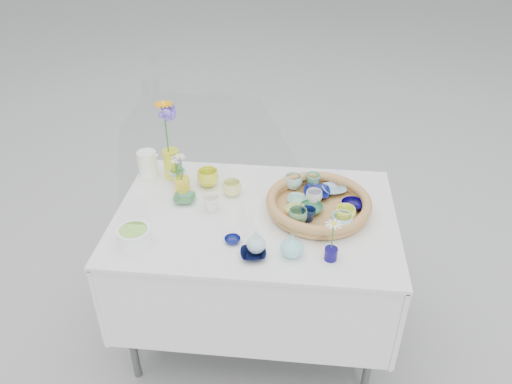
# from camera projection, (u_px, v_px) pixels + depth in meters

# --- Properties ---
(ground) EXTENTS (80.00, 80.00, 0.00)m
(ground) POSITION_uv_depth(u_px,v_px,m) (256.00, 329.00, 2.67)
(ground) COLOR #A6A6A6
(display_table) EXTENTS (1.26, 0.86, 0.77)m
(display_table) POSITION_uv_depth(u_px,v_px,m) (256.00, 329.00, 2.67)
(display_table) COLOR white
(display_table) RESTS_ON ground
(wicker_tray) EXTENTS (0.47, 0.47, 0.08)m
(wicker_tray) POSITION_uv_depth(u_px,v_px,m) (318.00, 204.00, 2.24)
(wicker_tray) COLOR olive
(wicker_tray) RESTS_ON display_table
(tray_ceramic_0) EXTENTS (0.13, 0.13, 0.03)m
(tray_ceramic_0) POSITION_uv_depth(u_px,v_px,m) (317.00, 193.00, 2.33)
(tray_ceramic_0) COLOR navy
(tray_ceramic_0) RESTS_ON wicker_tray
(tray_ceramic_1) EXTENTS (0.13, 0.13, 0.03)m
(tray_ceramic_1) POSITION_uv_depth(u_px,v_px,m) (353.00, 205.00, 2.24)
(tray_ceramic_1) COLOR #06003F
(tray_ceramic_1) RESTS_ON wicker_tray
(tray_ceramic_2) EXTENTS (0.11, 0.11, 0.07)m
(tray_ceramic_2) POSITION_uv_depth(u_px,v_px,m) (345.00, 215.00, 2.15)
(tray_ceramic_2) COLOR #F8FF50
(tray_ceramic_2) RESTS_ON wicker_tray
(tray_ceramic_3) EXTENTS (0.10, 0.10, 0.03)m
(tray_ceramic_3) POSITION_uv_depth(u_px,v_px,m) (311.00, 209.00, 2.22)
(tray_ceramic_3) COLOR #2E744A
(tray_ceramic_3) RESTS_ON wicker_tray
(tray_ceramic_4) EXTENTS (0.11, 0.11, 0.07)m
(tray_ceramic_4) POSITION_uv_depth(u_px,v_px,m) (298.00, 216.00, 2.15)
(tray_ceramic_4) COLOR #5B8D60
(tray_ceramic_4) RESTS_ON wicker_tray
(tray_ceramic_5) EXTENTS (0.11, 0.11, 0.02)m
(tray_ceramic_5) POSITION_uv_depth(u_px,v_px,m) (298.00, 200.00, 2.29)
(tray_ceramic_5) COLOR #7EBFA0
(tray_ceramic_5) RESTS_ON wicker_tray
(tray_ceramic_6) EXTENTS (0.09, 0.09, 0.07)m
(tray_ceramic_6) POSITION_uv_depth(u_px,v_px,m) (293.00, 182.00, 2.38)
(tray_ceramic_6) COLOR #9EC9C2
(tray_ceramic_6) RESTS_ON wicker_tray
(tray_ceramic_7) EXTENTS (0.09, 0.09, 0.06)m
(tray_ceramic_7) POSITION_uv_depth(u_px,v_px,m) (314.00, 197.00, 2.28)
(tray_ceramic_7) COLOR silver
(tray_ceramic_7) RESTS_ON wicker_tray
(tray_ceramic_8) EXTENTS (0.14, 0.14, 0.03)m
(tray_ceramic_8) POSITION_uv_depth(u_px,v_px,m) (334.00, 190.00, 2.36)
(tray_ceramic_8) COLOR #91B0C8
(tray_ceramic_8) RESTS_ON wicker_tray
(tray_ceramic_9) EXTENTS (0.08, 0.08, 0.06)m
(tray_ceramic_9) POSITION_uv_depth(u_px,v_px,m) (308.00, 215.00, 2.16)
(tray_ceramic_9) COLOR #0A153E
(tray_ceramic_9) RESTS_ON wicker_tray
(tray_ceramic_10) EXTENTS (0.10, 0.10, 0.03)m
(tray_ceramic_10) POSITION_uv_depth(u_px,v_px,m) (295.00, 211.00, 2.21)
(tray_ceramic_10) COLOR #FFFD83
(tray_ceramic_10) RESTS_ON wicker_tray
(tray_ceramic_11) EXTENTS (0.10, 0.10, 0.07)m
(tray_ceramic_11) POSITION_uv_depth(u_px,v_px,m) (342.00, 222.00, 2.10)
(tray_ceramic_11) COLOR #ADDBD3
(tray_ceramic_11) RESTS_ON wicker_tray
(tray_ceramic_12) EXTENTS (0.08, 0.08, 0.07)m
(tray_ceramic_12) POSITION_uv_depth(u_px,v_px,m) (313.00, 181.00, 2.39)
(tray_ceramic_12) COLOR #61A780
(tray_ceramic_12) RESTS_ON wicker_tray
(loose_ceramic_0) EXTENTS (0.11, 0.11, 0.08)m
(loose_ceramic_0) POSITION_uv_depth(u_px,v_px,m) (208.00, 178.00, 2.43)
(loose_ceramic_0) COLOR yellow
(loose_ceramic_0) RESTS_ON display_table
(loose_ceramic_1) EXTENTS (0.10, 0.10, 0.07)m
(loose_ceramic_1) POSITION_uv_depth(u_px,v_px,m) (232.00, 188.00, 2.36)
(loose_ceramic_1) COLOR #DEDE81
(loose_ceramic_1) RESTS_ON display_table
(loose_ceramic_2) EXTENTS (0.11, 0.11, 0.03)m
(loose_ceramic_2) POSITION_uv_depth(u_px,v_px,m) (185.00, 199.00, 2.33)
(loose_ceramic_2) COLOR #3E7A50
(loose_ceramic_2) RESTS_ON display_table
(loose_ceramic_3) EXTENTS (0.10, 0.10, 0.07)m
(loose_ceramic_3) POSITION_uv_depth(u_px,v_px,m) (211.00, 203.00, 2.25)
(loose_ceramic_3) COLOR white
(loose_ceramic_3) RESTS_ON display_table
(loose_ceramic_4) EXTENTS (0.09, 0.09, 0.02)m
(loose_ceramic_4) POSITION_uv_depth(u_px,v_px,m) (232.00, 240.00, 2.08)
(loose_ceramic_4) COLOR #0C135B
(loose_ceramic_4) RESTS_ON display_table
(loose_ceramic_5) EXTENTS (0.09, 0.09, 0.07)m
(loose_ceramic_5) POSITION_uv_depth(u_px,v_px,m) (178.00, 176.00, 2.45)
(loose_ceramic_5) COLOR #8BBEBA
(loose_ceramic_5) RESTS_ON display_table
(loose_ceramic_6) EXTENTS (0.12, 0.12, 0.03)m
(loose_ceramic_6) POSITION_uv_depth(u_px,v_px,m) (253.00, 254.00, 2.00)
(loose_ceramic_6) COLOR black
(loose_ceramic_6) RESTS_ON display_table
(fluted_bowl) EXTENTS (0.18, 0.18, 0.07)m
(fluted_bowl) POSITION_uv_depth(u_px,v_px,m) (134.00, 237.00, 2.05)
(fluted_bowl) COLOR white
(fluted_bowl) RESTS_ON display_table
(bud_vase_paleblue) EXTENTS (0.08, 0.08, 0.12)m
(bud_vase_paleblue) POSITION_uv_depth(u_px,v_px,m) (256.00, 240.00, 2.00)
(bud_vase_paleblue) COLOR silver
(bud_vase_paleblue) RESTS_ON display_table
(bud_vase_seafoam) EXTENTS (0.10, 0.10, 0.10)m
(bud_vase_seafoam) POSITION_uv_depth(u_px,v_px,m) (292.00, 245.00, 1.99)
(bud_vase_seafoam) COLOR #87D9D3
(bud_vase_seafoam) RESTS_ON display_table
(bud_vase_cobalt) EXTENTS (0.06, 0.06, 0.05)m
(bud_vase_cobalt) POSITION_uv_depth(u_px,v_px,m) (331.00, 254.00, 1.98)
(bud_vase_cobalt) COLOR #100956
(bud_vase_cobalt) RESTS_ON display_table
(single_daisy) EXTENTS (0.08, 0.08, 0.14)m
(single_daisy) POSITION_uv_depth(u_px,v_px,m) (332.00, 236.00, 1.94)
(single_daisy) COLOR white
(single_daisy) RESTS_ON bud_vase_cobalt
(tall_vase_yellow) EXTENTS (0.09, 0.09, 0.15)m
(tall_vase_yellow) POSITION_uv_depth(u_px,v_px,m) (172.00, 164.00, 2.47)
(tall_vase_yellow) COLOR yellow
(tall_vase_yellow) RESTS_ON display_table
(gerbera) EXTENTS (0.13, 0.13, 0.27)m
(gerbera) POSITION_uv_depth(u_px,v_px,m) (166.00, 128.00, 2.36)
(gerbera) COLOR #FF9703
(gerbera) RESTS_ON tall_vase_yellow
(hydrangea) EXTENTS (0.10, 0.10, 0.28)m
(hydrangea) POSITION_uv_depth(u_px,v_px,m) (166.00, 133.00, 2.37)
(hydrangea) COLOR #4E42B6
(hydrangea) RESTS_ON tall_vase_yellow
(white_pitcher) EXTENTS (0.15, 0.11, 0.13)m
(white_pitcher) POSITION_uv_depth(u_px,v_px,m) (148.00, 163.00, 2.50)
(white_pitcher) COLOR white
(white_pitcher) RESTS_ON display_table
(daisy_cup) EXTENTS (0.09, 0.09, 0.08)m
(daisy_cup) POSITION_uv_depth(u_px,v_px,m) (182.00, 185.00, 2.37)
(daisy_cup) COLOR yellow
(daisy_cup) RESTS_ON display_table
(daisy_posy) EXTENTS (0.09, 0.09, 0.13)m
(daisy_posy) POSITION_uv_depth(u_px,v_px,m) (177.00, 166.00, 2.31)
(daisy_posy) COLOR white
(daisy_posy) RESTS_ON daisy_cup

